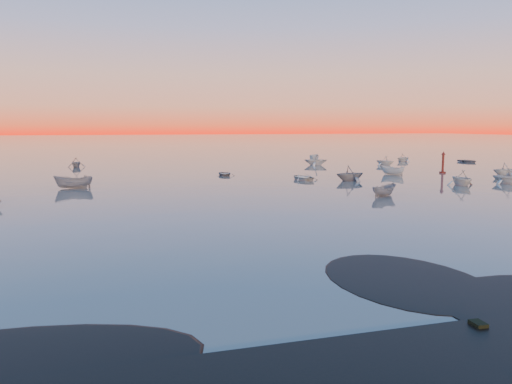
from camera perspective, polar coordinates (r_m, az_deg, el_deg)
name	(u,v)px	position (r m, az deg, el deg)	size (l,w,h in m)	color
ground	(166,157)	(118.74, -10.21, 3.97)	(600.00, 600.00, 0.00)	#655C54
mud_lobes	(437,302)	(22.30, 19.99, -11.74)	(140.00, 6.00, 0.07)	black
moored_fleet	(202,176)	(72.33, -6.16, 1.81)	(124.00, 58.00, 1.20)	silver
boat_near_center	(384,196)	(53.23, 14.40, -0.45)	(3.52, 1.49, 1.22)	slate
boat_near_right	(507,184)	(70.17, 26.77, 0.86)	(4.03, 1.81, 1.41)	silver
channel_marker	(443,164)	(81.78, 20.58, 2.99)	(0.97, 0.97, 3.44)	#4B1410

